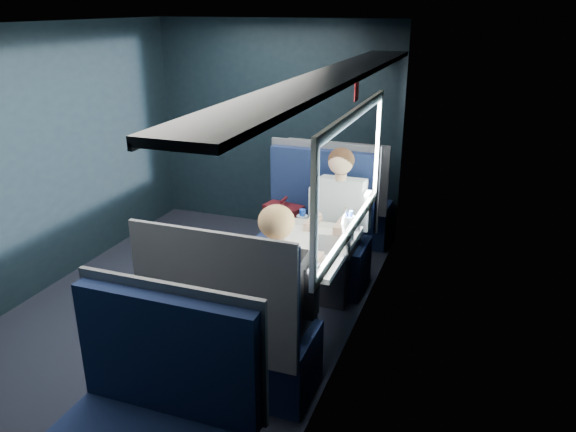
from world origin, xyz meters
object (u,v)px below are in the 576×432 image
(seat_row_front, at_px, (341,207))
(table, at_px, (304,253))
(woman, at_px, (280,289))
(laptop, at_px, (338,238))
(seat_bay_far, at_px, (234,337))
(man, at_px, (338,217))
(seat_bay_near, at_px, (314,237))
(bottle_small, at_px, (350,227))
(cup, at_px, (356,225))

(seat_row_front, bearing_deg, table, -84.20)
(woman, xyz_separation_m, laptop, (0.18, 0.74, 0.08))
(seat_bay_far, distance_m, man, 1.62)
(woman, bearing_deg, laptop, 76.29)
(seat_bay_near, distance_m, seat_row_front, 0.92)
(seat_row_front, bearing_deg, bottle_small, -73.32)
(table, height_order, seat_bay_far, seat_bay_far)
(woman, distance_m, bottle_small, 0.94)
(man, xyz_separation_m, bottle_small, (0.23, -0.50, 0.13))
(bottle_small, bearing_deg, man, 114.50)
(bottle_small, bearing_deg, cup, 90.00)
(seat_bay_far, xyz_separation_m, woman, (0.25, 0.17, 0.31))
(laptop, bearing_deg, seat_bay_far, -115.41)
(seat_row_front, xyz_separation_m, man, (0.25, -1.10, 0.31))
(laptop, distance_m, bottle_small, 0.17)
(seat_bay_far, distance_m, woman, 0.43)
(seat_bay_far, bearing_deg, man, 80.97)
(laptop, relative_size, cup, 4.73)
(man, relative_size, cup, 15.77)
(seat_row_front, height_order, bottle_small, seat_row_front)
(laptop, height_order, cup, laptop)
(woman, bearing_deg, seat_row_front, 95.70)
(laptop, bearing_deg, cup, 82.34)
(table, distance_m, man, 0.70)
(seat_bay_far, relative_size, seat_row_front, 1.09)
(table, xyz_separation_m, man, (0.07, 0.70, 0.06))
(woman, distance_m, laptop, 0.76)
(seat_bay_far, xyz_separation_m, bottle_small, (0.48, 1.07, 0.43))
(seat_row_front, xyz_separation_m, laptop, (0.43, -1.77, 0.40))
(table, xyz_separation_m, woman, (0.07, -0.71, 0.06))
(table, distance_m, cup, 0.51)
(bottle_small, bearing_deg, table, -146.88)
(woman, xyz_separation_m, bottle_small, (0.23, 0.90, 0.12))
(seat_bay_near, bearing_deg, cup, -43.52)
(man, distance_m, cup, 0.38)
(seat_row_front, distance_m, cup, 1.52)
(seat_bay_far, bearing_deg, cup, 69.42)
(bottle_small, bearing_deg, seat_bay_far, -114.18)
(laptop, bearing_deg, bottle_small, 73.01)
(table, xyz_separation_m, bottle_small, (0.30, 0.19, 0.18))
(seat_bay_near, bearing_deg, woman, -80.49)
(seat_bay_far, relative_size, laptop, 3.18)
(seat_bay_near, xyz_separation_m, woman, (0.26, -1.58, 0.31))
(seat_row_front, xyz_separation_m, woman, (0.25, -2.50, 0.32))
(woman, height_order, laptop, woman)
(man, relative_size, woman, 1.00)
(seat_row_front, height_order, laptop, seat_row_front)
(seat_row_front, distance_m, woman, 2.54)
(seat_bay_near, height_order, cup, seat_bay_near)
(woman, distance_m, cup, 1.14)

